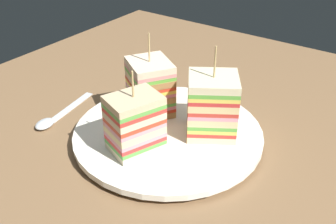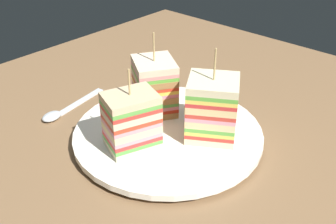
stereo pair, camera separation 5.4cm
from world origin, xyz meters
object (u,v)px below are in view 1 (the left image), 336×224
sandwich_wedge_0 (212,106)px  plate (168,134)px  sandwich_wedge_2 (135,123)px  sandwich_wedge_1 (150,87)px  spoon (53,119)px

sandwich_wedge_0 → plate: bearing=-0.5°
plate → sandwich_wedge_2: bearing=-9.8°
plate → sandwich_wedge_1: bearing=-118.5°
sandwich_wedge_1 → spoon: (8.91, -12.02, -5.22)cm
plate → sandwich_wedge_0: 7.61cm
sandwich_wedge_0 → sandwich_wedge_1: size_ratio=1.03×
sandwich_wedge_1 → sandwich_wedge_2: bearing=-30.8°
spoon → plate: bearing=100.0°
sandwich_wedge_2 → spoon: bearing=111.9°
sandwich_wedge_0 → sandwich_wedge_2: (8.88, -6.00, -0.37)cm
sandwich_wedge_0 → spoon: size_ratio=0.97×
plate → sandwich_wedge_0: (-3.08, 5.00, 4.84)cm
plate → sandwich_wedge_2: size_ratio=2.37×
sandwich_wedge_0 → sandwich_wedge_1: (0.28, -10.17, -0.18)cm
plate → sandwich_wedge_0: sandwich_wedge_0 is taller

